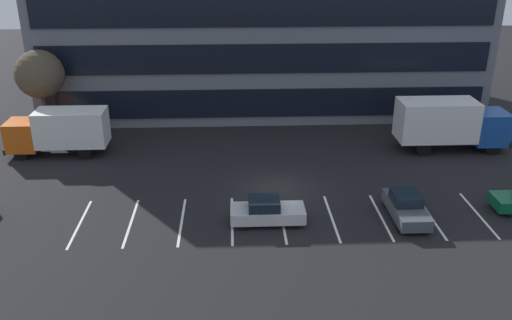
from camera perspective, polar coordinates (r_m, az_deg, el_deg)
name	(u,v)px	position (r m, az deg, el deg)	size (l,w,h in m)	color
ground_plane	(277,188)	(34.50, 2.14, -2.94)	(120.00, 120.00, 0.00)	black
office_building	(261,25)	(49.57, 0.56, 13.84)	(36.92, 12.63, 14.40)	slate
lot_markings	(282,219)	(31.00, 2.73, -6.13)	(22.54, 5.40, 0.01)	silver
box_truck_blue	(450,122)	(42.14, 19.44, 3.70)	(8.01, 2.65, 3.71)	#194799
box_truck_orange	(59,130)	(41.38, -19.69, 2.95)	(7.07, 2.34, 3.28)	#D85914
sedan_charcoal	(406,207)	(31.90, 15.28, -4.69)	(1.72, 4.12, 1.47)	#474C51
sedan_silver	(267,211)	(30.32, 1.12, -5.33)	(4.09, 1.71, 1.46)	silver
bare_tree	(40,74)	(44.55, -21.49, 8.24)	(3.61, 3.61, 6.76)	#473323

